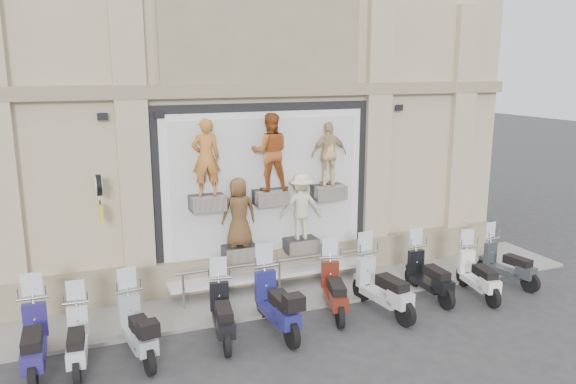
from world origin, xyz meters
The scene contains 16 objects.
ground centered at (0.00, 0.00, 0.00)m, with size 90.00×90.00×0.00m, color #2F2F32.
sidewalk centered at (0.00, 2.10, 0.04)m, with size 16.00×2.20×0.08m, color gray.
building centered at (0.00, 7.00, 6.00)m, with size 14.00×8.60×12.00m, color tan, non-canonical shape.
shop_vitrine centered at (0.04, 2.74, 2.43)m, with size 5.60×0.91×4.30m.
guard_rail centered at (0.00, 2.00, 0.47)m, with size 5.06×0.10×0.93m, color #9EA0A5, non-canonical shape.
clock_sign_bracket centered at (-3.90, 2.47, 2.80)m, with size 0.10×0.80×1.02m.
scooter_a centered at (-5.29, 0.45, 0.83)m, with size 0.59×2.04×1.66m, color navy, non-canonical shape.
scooter_b centered at (-4.58, 0.35, 0.73)m, with size 0.53×1.80×1.46m, color silver, non-canonical shape.
scooter_c centered at (-3.51, 0.32, 0.79)m, with size 0.57×1.95×1.58m, color #8E959A, non-canonical shape.
scooter_d centered at (-1.84, 0.42, 0.77)m, with size 0.55×1.89×1.54m, color black, non-canonical shape.
scooter_e centered at (-0.71, 0.33, 0.86)m, with size 0.61×2.11×1.71m, color navy, non-canonical shape.
scooter_f centered at (0.79, 0.66, 0.78)m, with size 0.56×1.93×1.57m, color #56190E, non-canonical shape.
scooter_g centered at (1.81, 0.30, 0.86)m, with size 0.61×2.11×1.71m, color #B7B8BF, non-canonical shape.
scooter_h centered at (3.27, 0.62, 0.77)m, with size 0.56×1.90×1.55m, color black, non-canonical shape.
scooter_i centered at (4.41, 0.26, 0.75)m, with size 0.54×1.85×1.50m, color white, non-canonical shape.
scooter_j centered at (5.65, 0.61, 0.74)m, with size 0.53×1.82×1.48m, color #2A2E33, non-canonical shape.
Camera 1 is at (-4.52, -9.76, 5.36)m, focal length 35.00 mm.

